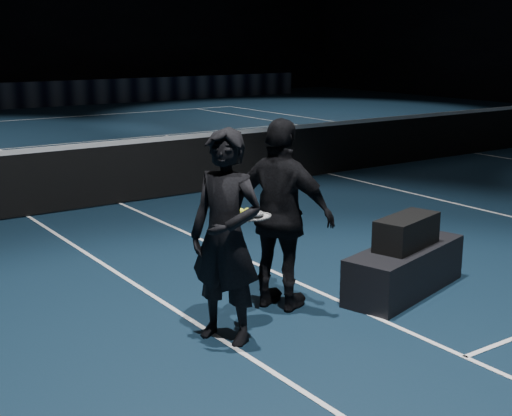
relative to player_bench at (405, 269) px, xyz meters
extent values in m
plane|color=black|center=(3.41, 5.09, -0.23)|extent=(36.00, 36.00, 0.00)
cube|color=black|center=(3.41, 5.09, 0.22)|extent=(12.80, 0.02, 0.86)
cube|color=white|center=(3.41, 5.09, 0.69)|extent=(12.80, 0.03, 0.07)
cube|color=black|center=(3.41, 20.59, 0.22)|extent=(22.00, 0.15, 0.90)
cube|color=black|center=(0.00, 0.00, 0.00)|extent=(1.60, 0.89, 0.46)
cube|color=black|center=(0.00, 0.00, 0.38)|extent=(0.82, 0.51, 0.30)
cube|color=white|center=(0.00, -0.16, 0.38)|extent=(0.34, 0.10, 0.10)
imported|color=black|center=(-2.02, 0.05, 0.64)|extent=(0.65, 0.75, 1.74)
imported|color=black|center=(-1.23, 0.36, 0.64)|extent=(0.82, 1.10, 1.74)
camera|label=1|loc=(-4.95, -4.58, 2.20)|focal=50.00mm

